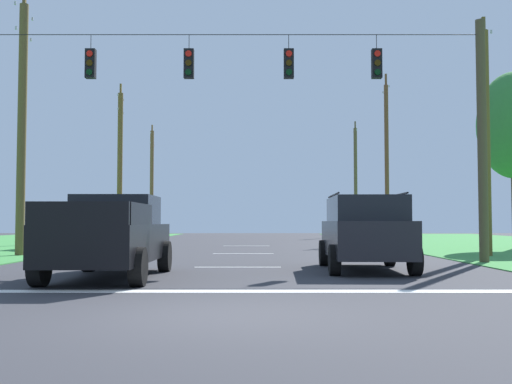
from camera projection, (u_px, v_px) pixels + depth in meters
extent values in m
plane|color=#333338|center=(222.00, 315.00, 8.47)|extent=(120.00, 120.00, 0.00)
cube|color=white|center=(231.00, 291.00, 11.32)|extent=(13.63, 0.45, 0.01)
cube|color=white|center=(241.00, 267.00, 17.32)|extent=(2.50, 0.15, 0.01)
cube|color=white|center=(246.00, 254.00, 24.65)|extent=(2.50, 0.15, 0.01)
cube|color=white|center=(249.00, 246.00, 32.55)|extent=(2.50, 0.15, 0.01)
cylinder|color=#4E452E|center=(485.00, 140.00, 19.20)|extent=(0.30, 0.30, 7.84)
cylinder|color=black|center=(238.00, 35.00, 19.40)|extent=(15.83, 0.02, 0.02)
cylinder|color=black|center=(94.00, 42.00, 19.41)|extent=(0.02, 0.02, 0.48)
cube|color=black|center=(94.00, 64.00, 19.38)|extent=(0.32, 0.24, 0.95)
cylinder|color=red|center=(92.00, 54.00, 19.25)|extent=(0.20, 0.04, 0.20)
cylinder|color=#352203|center=(92.00, 63.00, 19.24)|extent=(0.20, 0.04, 0.20)
cylinder|color=black|center=(92.00, 72.00, 19.22)|extent=(0.20, 0.04, 0.20)
cylinder|color=black|center=(192.00, 42.00, 19.40)|extent=(0.02, 0.02, 0.48)
cube|color=black|center=(192.00, 64.00, 19.36)|extent=(0.32, 0.24, 0.95)
cylinder|color=red|center=(191.00, 54.00, 19.24)|extent=(0.20, 0.04, 0.20)
cylinder|color=#352203|center=(191.00, 63.00, 19.22)|extent=(0.20, 0.04, 0.20)
cylinder|color=black|center=(191.00, 72.00, 19.21)|extent=(0.20, 0.04, 0.20)
cylinder|color=black|center=(291.00, 42.00, 19.38)|extent=(0.02, 0.02, 0.48)
cube|color=black|center=(291.00, 64.00, 19.35)|extent=(0.32, 0.24, 0.95)
cylinder|color=red|center=(292.00, 53.00, 19.22)|extent=(0.20, 0.04, 0.20)
cylinder|color=#352203|center=(292.00, 63.00, 19.21)|extent=(0.20, 0.04, 0.20)
cylinder|color=black|center=(292.00, 72.00, 19.19)|extent=(0.20, 0.04, 0.20)
cylinder|color=black|center=(379.00, 42.00, 19.37)|extent=(0.02, 0.02, 0.48)
cube|color=black|center=(379.00, 64.00, 19.34)|extent=(0.32, 0.24, 0.95)
cylinder|color=red|center=(380.00, 53.00, 19.21)|extent=(0.20, 0.04, 0.20)
cylinder|color=#352203|center=(380.00, 63.00, 19.20)|extent=(0.20, 0.04, 0.20)
cylinder|color=black|center=(380.00, 72.00, 19.18)|extent=(0.20, 0.04, 0.20)
cube|color=black|center=(113.00, 243.00, 14.02)|extent=(2.03, 5.41, 0.85)
cube|color=black|center=(120.00, 210.00, 14.70)|extent=(1.86, 1.91, 0.70)
cube|color=black|center=(54.00, 214.00, 12.70)|extent=(0.11, 2.38, 0.45)
cube|color=black|center=(143.00, 214.00, 12.70)|extent=(0.11, 2.38, 0.45)
cube|color=black|center=(81.00, 213.00, 11.40)|extent=(1.96, 0.11, 0.45)
cylinder|color=black|center=(92.00, 256.00, 15.83)|extent=(0.28, 0.80, 0.80)
cylinder|color=black|center=(168.00, 256.00, 15.83)|extent=(0.28, 0.80, 0.80)
cylinder|color=black|center=(42.00, 267.00, 12.16)|extent=(0.28, 0.80, 0.80)
cylinder|color=black|center=(141.00, 267.00, 12.16)|extent=(0.28, 0.80, 0.80)
cube|color=black|center=(367.00, 239.00, 16.26)|extent=(2.11, 4.86, 0.95)
cube|color=black|center=(368.00, 209.00, 16.15)|extent=(1.91, 3.26, 0.65)
cylinder|color=black|center=(336.00, 195.00, 16.20)|extent=(0.14, 2.72, 0.05)
cylinder|color=black|center=(400.00, 195.00, 16.14)|extent=(0.14, 2.72, 0.05)
cylinder|color=black|center=(327.00, 253.00, 17.91)|extent=(0.29, 0.77, 0.76)
cylinder|color=black|center=(392.00, 253.00, 17.83)|extent=(0.29, 0.77, 0.76)
cylinder|color=black|center=(337.00, 260.00, 14.65)|extent=(0.29, 0.77, 0.76)
cylinder|color=black|center=(418.00, 260.00, 14.57)|extent=(0.29, 0.77, 0.76)
cube|color=silver|center=(72.00, 235.00, 27.92)|extent=(4.35, 1.92, 0.70)
cube|color=black|center=(73.00, 223.00, 27.95)|extent=(2.14, 1.68, 0.50)
cylinder|color=black|center=(108.00, 242.00, 28.75)|extent=(0.65, 0.24, 0.64)
cylinder|color=black|center=(97.00, 244.00, 26.96)|extent=(0.65, 0.24, 0.64)
cylinder|color=black|center=(50.00, 242.00, 28.84)|extent=(0.65, 0.24, 0.64)
cylinder|color=black|center=(35.00, 244.00, 27.05)|extent=(0.65, 0.24, 0.64)
cylinder|color=brown|center=(489.00, 142.00, 22.80)|extent=(0.34, 0.34, 8.66)
cube|color=brown|center=(487.00, 40.00, 22.99)|extent=(0.12, 0.12, 1.85)
cylinder|color=#B2B7BC|center=(480.00, 43.00, 23.74)|extent=(0.08, 0.08, 0.12)
cylinder|color=#B2B7BC|center=(494.00, 31.00, 22.26)|extent=(0.08, 0.08, 0.12)
cylinder|color=brown|center=(390.00, 163.00, 38.17)|extent=(0.27, 0.27, 10.07)
cube|color=brown|center=(389.00, 91.00, 38.40)|extent=(0.12, 0.12, 2.24)
cylinder|color=#B2B7BC|center=(386.00, 92.00, 39.30)|extent=(0.08, 0.08, 0.12)
cylinder|color=#B2B7BC|center=(392.00, 86.00, 37.51)|extent=(0.08, 0.08, 0.12)
cylinder|color=brown|center=(358.00, 182.00, 52.82)|extent=(0.30, 0.30, 9.58)
cube|color=brown|center=(358.00, 133.00, 53.04)|extent=(0.12, 0.12, 2.01)
cylinder|color=#B2B7BC|center=(357.00, 133.00, 53.85)|extent=(0.08, 0.08, 0.12)
cylinder|color=#B2B7BC|center=(360.00, 130.00, 52.24)|extent=(0.08, 0.08, 0.12)
cylinder|color=brown|center=(25.00, 129.00, 23.27)|extent=(0.34, 0.34, 9.82)
cube|color=brown|center=(27.00, 15.00, 23.49)|extent=(0.12, 0.12, 2.19)
cylinder|color=#B2B7BC|center=(36.00, 19.00, 24.37)|extent=(0.08, 0.08, 0.12)
cylinder|color=#B2B7BC|center=(18.00, 4.00, 22.62)|extent=(0.08, 0.08, 0.12)
cube|color=brown|center=(27.00, 37.00, 23.45)|extent=(0.12, 0.12, 1.86)
cylinder|color=#B2B7BC|center=(34.00, 40.00, 24.19)|extent=(0.08, 0.08, 0.12)
cylinder|color=#B2B7BC|center=(19.00, 28.00, 22.71)|extent=(0.08, 0.08, 0.12)
cylinder|color=brown|center=(123.00, 167.00, 39.09)|extent=(0.33, 0.33, 9.73)
cube|color=brown|center=(123.00, 99.00, 39.31)|extent=(0.12, 0.12, 2.04)
cylinder|color=#B2B7BC|center=(126.00, 100.00, 40.13)|extent=(0.08, 0.08, 0.12)
cylinder|color=#B2B7BC|center=(121.00, 95.00, 38.50)|extent=(0.08, 0.08, 0.12)
cube|color=brown|center=(123.00, 113.00, 39.27)|extent=(0.12, 0.12, 1.94)
cylinder|color=#B2B7BC|center=(126.00, 113.00, 40.05)|extent=(0.08, 0.08, 0.12)
cylinder|color=#B2B7BC|center=(121.00, 109.00, 38.50)|extent=(0.08, 0.08, 0.12)
cylinder|color=brown|center=(155.00, 184.00, 52.78)|extent=(0.32, 0.32, 9.32)
cube|color=brown|center=(155.00, 135.00, 52.99)|extent=(0.12, 0.12, 1.86)
cylinder|color=#B2B7BC|center=(156.00, 135.00, 53.74)|extent=(0.08, 0.08, 0.12)
cylinder|color=#B2B7BC|center=(153.00, 133.00, 52.25)|extent=(0.08, 0.08, 0.12)
cube|color=brown|center=(155.00, 146.00, 52.95)|extent=(0.12, 0.12, 2.38)
cylinder|color=#B2B7BC|center=(157.00, 146.00, 53.90)|extent=(0.08, 0.08, 0.12)
cylinder|color=#B2B7BC|center=(153.00, 143.00, 52.00)|extent=(0.08, 0.08, 0.12)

